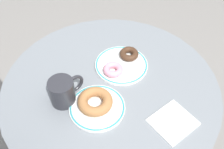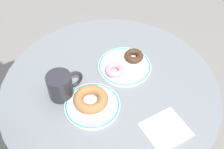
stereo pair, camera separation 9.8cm
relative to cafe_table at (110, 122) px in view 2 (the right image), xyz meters
The scene contains 8 objects.
cafe_table is the anchor object (origin of this frame).
plate_left 0.28m from the cafe_table, 167.45° to the right, with size 0.19×0.19×0.01m.
plate_right 0.28m from the cafe_table, 14.46° to the left, with size 0.20×0.20×0.01m.
donut_cinnamon 0.29m from the cafe_table, behind, with size 0.12×0.12×0.03m, color #A36B3D.
donut_chocolate 0.31m from the cafe_table, 10.20° to the left, with size 0.07×0.07×0.02m, color #422819.
donut_pink_frosted 0.28m from the cafe_table, 27.55° to the left, with size 0.07×0.07×0.02m, color pink.
paper_napkin 0.36m from the cafe_table, 89.56° to the right, with size 0.13×0.12×0.01m, color white.
coffee_mug 0.34m from the cafe_table, 148.28° to the left, with size 0.13×0.09×0.10m.
Camera 2 is at (-0.44, -0.46, 1.51)m, focal length 44.32 mm.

